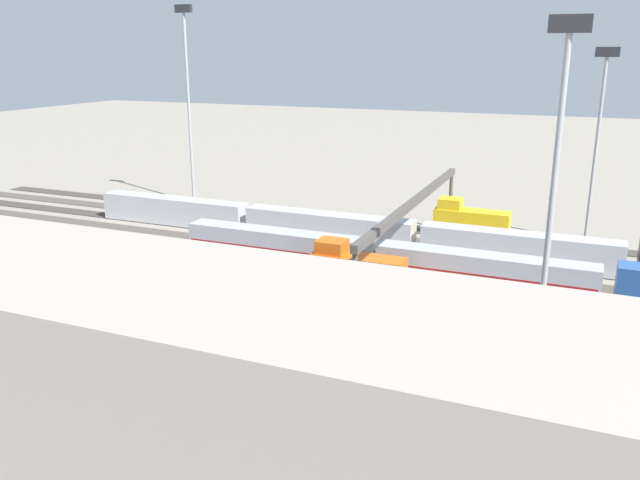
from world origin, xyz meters
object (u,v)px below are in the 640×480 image
Objects in this scene: train_on_track_7 at (239,290)px; train_on_track_0 at (470,221)px; train_on_track_6 at (231,270)px; light_mast_1 at (556,158)px; maintenance_shed at (291,397)px; signal_gantry at (415,207)px; light_mast_2 at (187,83)px; train_on_track_5 at (356,270)px; train_on_track_4 at (463,268)px; light_mast_0 at (599,120)px; train_on_track_2 at (407,236)px.

train_on_track_0 reaches higher than train_on_track_7.
train_on_track_7 and train_on_track_6 have the same top height.
light_mast_1 is 0.45× the size of maintenance_shed.
signal_gantry is (-16.42, -12.50, 5.68)m from train_on_track_6.
light_mast_2 is (26.46, -32.91, 17.44)m from train_on_track_6.
train_on_track_5 is at bearing -157.72° from train_on_track_6.
light_mast_0 is at bearing -117.00° from train_on_track_4.
signal_gantry is at bearing 49.08° from light_mast_0.
train_on_track_0 is 1.00× the size of train_on_track_5.
train_on_track_2 is 9.80m from signal_gantry.
train_on_track_6 is 45.69m from light_mast_2.
light_mast_1 is at bearing 146.80° from train_on_track_5.
train_on_track_5 is at bearing 25.84° from train_on_track_4.
light_mast_2 reaches higher than train_on_track_7.
train_on_track_7 is 1.27× the size of train_on_track_2.
train_on_track_4 is at bearing 154.93° from light_mast_2.
train_on_track_2 is (-13.62, -20.00, 0.04)m from train_on_track_6.
signal_gantry reaches higher than train_on_track_5.
train_on_track_0 is 0.09× the size of train_on_track_6.
train_on_track_2 is at bearing -111.55° from train_on_track_7.
light_mast_2 is 0.78× the size of signal_gantry.
train_on_track_5 reaches higher than train_on_track_7.
train_on_track_6 is at bearing 56.84° from train_on_track_0.
train_on_track_2 is 1.36× the size of train_on_track_4.
train_on_track_2 is (-1.41, -15.00, -0.07)m from train_on_track_5.
train_on_track_7 is 11.48× the size of train_on_track_0.
light_mast_0 is 40.97m from light_mast_1.
signal_gantry is at bearing -22.27° from train_on_track_4.
train_on_track_2 is at bearing 59.09° from train_on_track_0.
light_mast_2 is (48.99, -22.91, 17.38)m from train_on_track_4.
light_mast_0 is (-22.12, -28.15, 13.88)m from train_on_track_5.
train_on_track_2 is at bearing -124.25° from train_on_track_6.
light_mast_1 is 26.99m from signal_gantry.
train_on_track_4 is 2.67× the size of light_mast_0.
light_mast_0 reaches higher than train_on_track_7.
train_on_track_5 is at bearing 51.84° from light_mast_0.
train_on_track_5 is 11.47m from train_on_track_4.
light_mast_0 is 0.42× the size of maintenance_shed.
train_on_track_0 is 0.32× the size of light_mast_2.
train_on_track_7 is 24.04m from train_on_track_4.
train_on_track_6 is (19.60, 30.00, -0.11)m from train_on_track_0.
train_on_track_0 is at bearing -72.28° from light_mast_1.
train_on_track_2 is at bearing -69.46° from signal_gantry.
signal_gantry is (3.18, 17.50, 5.58)m from train_on_track_0.
light_mast_0 is at bearing -128.72° from train_on_track_7.
light_mast_0 is 62.94m from maintenance_shed.
light_mast_0 reaches higher than train_on_track_6.
light_mast_1 is at bearing 126.98° from signal_gantry.
train_on_track_7 is 26.88m from train_on_track_2.
train_on_track_0 is at bearing -123.16° from train_on_track_6.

